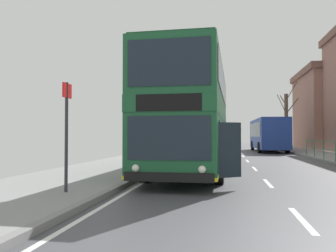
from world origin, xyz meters
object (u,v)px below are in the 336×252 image
double_decker_bus_main (192,117)px  bare_tree_far_00 (286,119)px  background_bus_far_lane (268,134)px  bus_stop_sign_near (67,124)px

double_decker_bus_main → bare_tree_far_00: bearing=72.3°
background_bus_far_lane → double_decker_bus_main: bearing=-105.3°
background_bus_far_lane → bus_stop_sign_near: size_ratio=3.67×
background_bus_far_lane → bare_tree_far_00: 6.36m
bare_tree_far_00 → bus_stop_sign_near: bearing=-108.7°
double_decker_bus_main → background_bus_far_lane: size_ratio=1.07×
background_bus_far_lane → bus_stop_sign_near: bearing=-107.2°
bus_stop_sign_near → bare_tree_far_00: bare_tree_far_00 is taller
double_decker_bus_main → bus_stop_sign_near: double_decker_bus_main is taller
background_bus_far_lane → bus_stop_sign_near: background_bus_far_lane is taller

